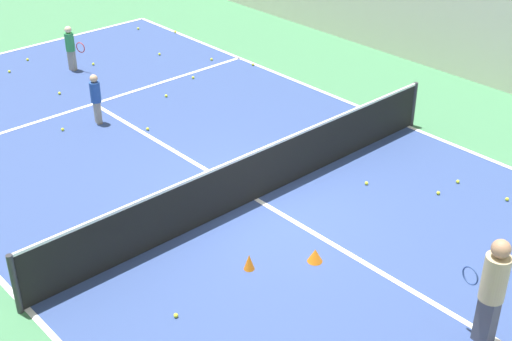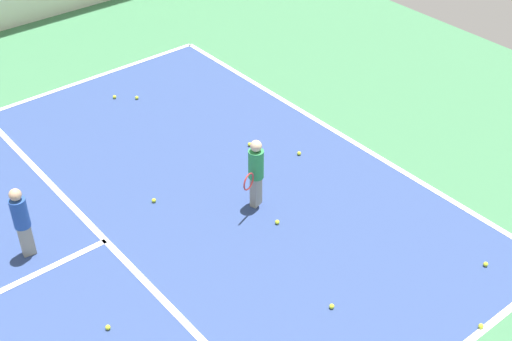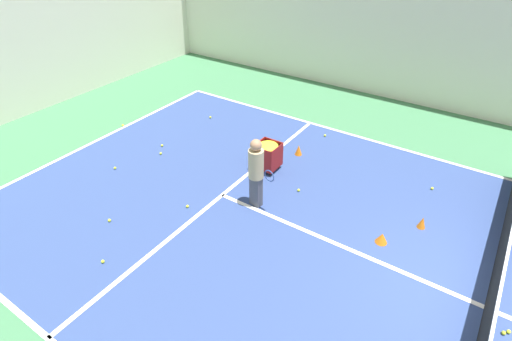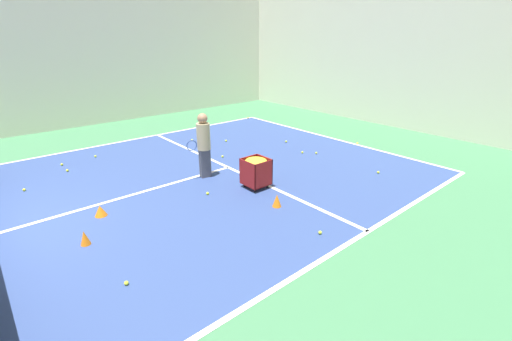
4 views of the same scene
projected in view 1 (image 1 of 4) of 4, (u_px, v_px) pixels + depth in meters
ground_plane at (256, 199)px, 13.32m from camera, size 31.87×31.87×0.00m
court_playing_area at (256, 199)px, 13.32m from camera, size 9.22×21.15×0.00m
line_baseline_near at (6, 52)px, 20.15m from camera, size 9.22×0.10×0.00m
line_sideline_left at (408, 126)px, 16.00m from camera, size 0.10×21.15×0.00m
line_sideline_right at (27, 309)px, 10.64m from camera, size 0.10×21.15×0.00m
line_service_near at (94, 104)px, 17.08m from camera, size 9.22×0.10×0.00m
line_centre_service at (256, 199)px, 13.32m from camera, size 0.10×11.63×0.00m
tennis_net at (256, 175)px, 13.06m from camera, size 9.52×0.10×1.04m
player_near_baseline at (70, 45)px, 18.64m from camera, size 0.36×0.56×1.21m
coach_at_net at (493, 286)px, 9.55m from camera, size 0.40×0.70×1.74m
child_midcourt at (96, 96)px, 15.84m from camera, size 0.27×0.27×1.17m
training_cone_0 at (315, 255)px, 11.60m from camera, size 0.25×0.25×0.23m
training_cone_2 at (249, 262)px, 11.41m from camera, size 0.18×0.18×0.27m
tennis_ball_0 at (59, 93)px, 17.55m from camera, size 0.07×0.07×0.07m
tennis_ball_1 at (9, 71)px, 18.80m from camera, size 0.07×0.07×0.07m
tennis_ball_2 at (260, 184)px, 13.76m from camera, size 0.07×0.07×0.07m
tennis_ball_3 at (438, 193)px, 13.45m from camera, size 0.07×0.07×0.07m
tennis_ball_4 at (176, 315)px, 10.46m from camera, size 0.07×0.07×0.07m
tennis_ball_5 at (458, 181)px, 13.82m from camera, size 0.07×0.07×0.07m
tennis_ball_6 at (159, 54)px, 19.93m from camera, size 0.07×0.07×0.07m
tennis_ball_11 at (507, 199)px, 13.26m from camera, size 0.07×0.07×0.07m
tennis_ball_14 at (193, 77)px, 18.43m from camera, size 0.07×0.07×0.07m
tennis_ball_15 at (28, 59)px, 19.56m from camera, size 0.07×0.07×0.07m
tennis_ball_17 at (21, 283)px, 11.11m from camera, size 0.07×0.07×0.07m
tennis_ball_19 at (138, 29)px, 21.86m from camera, size 0.07×0.07×0.07m
tennis_ball_20 at (366, 183)px, 13.77m from camera, size 0.07×0.07×0.07m
tennis_ball_23 at (148, 129)px, 15.83m from camera, size 0.07×0.07×0.07m
tennis_ball_25 at (175, 32)px, 21.60m from camera, size 0.07×0.07×0.07m
tennis_ball_27 at (338, 147)px, 15.08m from camera, size 0.07×0.07×0.07m
tennis_ball_28 at (253, 64)px, 19.24m from camera, size 0.07×0.07×0.07m
tennis_ball_29 at (332, 153)px, 14.83m from camera, size 0.07×0.07×0.07m
tennis_ball_30 at (63, 129)px, 15.80m from camera, size 0.07×0.07×0.07m
tennis_ball_31 at (255, 183)px, 13.76m from camera, size 0.07×0.07×0.07m
tennis_ball_32 at (166, 96)px, 17.41m from camera, size 0.07×0.07×0.07m
tennis_ball_33 at (212, 59)px, 19.58m from camera, size 0.07×0.07×0.07m
tennis_ball_34 at (93, 64)px, 19.27m from camera, size 0.07×0.07×0.07m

